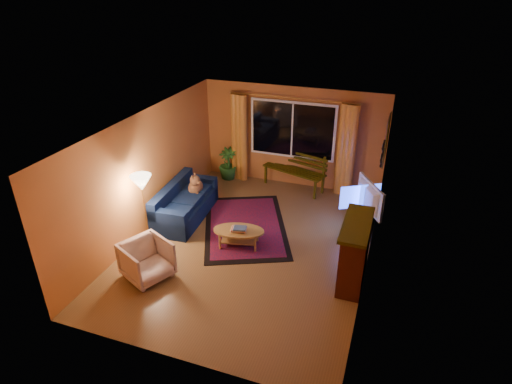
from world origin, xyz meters
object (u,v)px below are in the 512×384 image
(sofa, at_px, (185,202))
(coffee_table, at_px, (239,238))
(armchair, at_px, (147,259))
(tv_console, at_px, (362,220))
(floor_lamp, at_px, (145,211))
(bench, at_px, (294,179))

(sofa, height_order, coffee_table, sofa)
(armchair, relative_size, tv_console, 0.72)
(sofa, relative_size, floor_lamp, 1.24)
(sofa, xyz_separation_m, tv_console, (3.73, 0.79, -0.16))
(floor_lamp, height_order, tv_console, floor_lamp)
(sofa, distance_m, floor_lamp, 1.29)
(floor_lamp, distance_m, tv_console, 4.44)
(bench, bearing_deg, coffee_table, -79.54)
(bench, distance_m, sofa, 2.88)
(bench, relative_size, coffee_table, 1.60)
(coffee_table, relative_size, tv_console, 0.93)
(armchair, height_order, tv_console, armchair)
(bench, distance_m, armchair, 4.55)
(bench, distance_m, coffee_table, 2.86)
(armchair, xyz_separation_m, floor_lamp, (-0.53, 0.88, 0.38))
(floor_lamp, xyz_separation_m, coffee_table, (1.70, 0.57, -0.58))
(bench, xyz_separation_m, armchair, (-1.53, -4.28, 0.14))
(armchair, bearing_deg, tv_console, -24.09)
(floor_lamp, bearing_deg, sofa, 81.10)
(coffee_table, bearing_deg, armchair, -129.03)
(coffee_table, bearing_deg, sofa, 156.73)
(bench, bearing_deg, armchair, -91.98)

